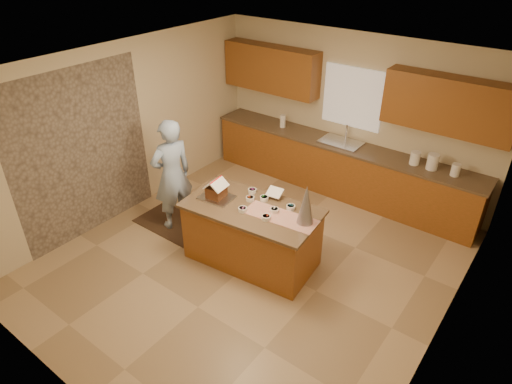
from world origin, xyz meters
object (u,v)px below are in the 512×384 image
tinsel_tree (306,205)px  gingerbread_house (216,190)px  island_base (252,236)px  boy (172,175)px

tinsel_tree → gingerbread_house: size_ratio=1.79×
island_base → boy: bearing=174.5°
gingerbread_house → tinsel_tree: bearing=10.4°
gingerbread_house → boy: bearing=174.8°
boy → gingerbread_house: size_ratio=5.92×
boy → tinsel_tree: bearing=109.7°
island_base → tinsel_tree: (0.74, 0.13, 0.73)m
island_base → boy: boy is taller
island_base → gingerbread_house: 0.79m
gingerbread_house → island_base: bearing=11.3°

